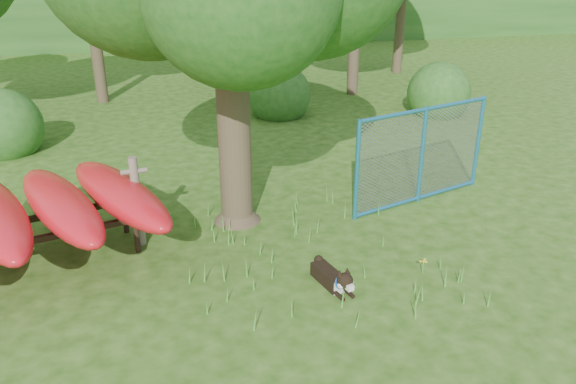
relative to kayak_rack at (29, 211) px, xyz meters
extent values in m
plane|color=#23480E|center=(3.56, -1.79, -0.87)|extent=(80.00, 80.00, 0.00)
cylinder|color=#3C3020|center=(3.18, 0.68, 1.27)|extent=(0.72, 0.72, 4.28)
cone|color=#3C3020|center=(3.18, 0.68, -0.65)|extent=(1.08, 1.08, 0.43)
cylinder|color=#3C3020|center=(3.65, 0.48, 1.87)|extent=(1.22, 0.23, 0.91)
cylinder|color=#3C3020|center=(2.85, 1.01, 2.22)|extent=(0.71, 0.89, 0.88)
cylinder|color=#645C4B|center=(1.53, 0.22, -0.13)|extent=(0.15, 0.15, 1.48)
cylinder|color=#645C4B|center=(1.53, 0.22, 0.39)|extent=(0.41, 0.12, 0.08)
cylinder|color=black|center=(1.47, -0.04, -0.59)|extent=(0.11, 0.11, 0.54)
cylinder|color=black|center=(1.29, 0.70, -0.59)|extent=(0.11, 0.11, 0.54)
cube|color=black|center=(0.09, -0.37, -0.30)|extent=(3.20, 0.85, 0.09)
cube|color=black|center=(-0.09, 0.37, -0.30)|extent=(3.20, 0.85, 0.09)
ellipsoid|color=red|center=(0.42, 0.10, 0.00)|extent=(1.91, 3.32, 0.52)
ellipsoid|color=red|center=(1.27, 0.31, 0.00)|extent=(2.01, 3.30, 0.52)
cube|color=black|center=(4.07, -1.66, -0.76)|extent=(0.36, 0.65, 0.21)
cube|color=white|center=(4.13, -1.92, -0.77)|extent=(0.22, 0.16, 0.19)
sphere|color=black|center=(4.17, -2.07, -0.60)|extent=(0.23, 0.23, 0.23)
cube|color=white|center=(4.19, -2.18, -0.64)|extent=(0.11, 0.14, 0.08)
sphere|color=white|center=(4.10, -2.11, -0.64)|extent=(0.11, 0.11, 0.11)
sphere|color=white|center=(4.24, -2.07, -0.64)|extent=(0.11, 0.11, 0.11)
cone|color=black|center=(4.10, -2.05, -0.48)|extent=(0.08, 0.10, 0.11)
cone|color=black|center=(4.22, -2.03, -0.48)|extent=(0.11, 0.12, 0.11)
cylinder|color=black|center=(4.08, -2.07, -0.82)|extent=(0.12, 0.27, 0.06)
cylinder|color=black|center=(4.24, -2.03, -0.82)|extent=(0.12, 0.27, 0.06)
sphere|color=black|center=(4.03, -1.33, -0.67)|extent=(0.14, 0.14, 0.14)
torus|color=#174FAD|center=(4.15, -2.01, -0.66)|extent=(0.23, 0.11, 0.22)
cylinder|color=teal|center=(5.19, 0.20, 0.04)|extent=(0.10, 0.10, 1.82)
cylinder|color=teal|center=(6.64, 0.65, 0.04)|extent=(0.10, 0.10, 1.82)
cylinder|color=teal|center=(8.09, 1.10, 0.04)|extent=(0.10, 0.10, 1.82)
cylinder|color=teal|center=(6.64, 0.65, 0.91)|extent=(2.92, 0.97, 0.07)
cylinder|color=teal|center=(6.64, 0.65, -0.82)|extent=(2.92, 0.97, 0.07)
plane|color=gray|center=(6.64, 0.65, 0.04)|extent=(2.90, 0.90, 3.04)
cylinder|color=#4C9831|center=(5.50, -1.77, -0.77)|extent=(0.02, 0.02, 0.20)
sphere|color=yellow|center=(5.50, -1.77, -0.67)|extent=(0.04, 0.04, 0.04)
sphere|color=yellow|center=(5.53, -1.74, -0.66)|extent=(0.04, 0.04, 0.04)
sphere|color=yellow|center=(5.46, -1.75, -0.68)|extent=(0.04, 0.04, 0.04)
sphere|color=yellow|center=(5.52, -1.80, -0.67)|extent=(0.04, 0.04, 0.04)
sphere|color=yellow|center=(5.48, -1.80, -0.66)|extent=(0.04, 0.04, 0.04)
cylinder|color=#3C3020|center=(0.56, 10.21, 1.76)|extent=(0.36, 0.36, 5.25)
cylinder|color=#3C3020|center=(5.06, 11.21, 1.06)|extent=(0.36, 0.36, 3.85)
cylinder|color=#3C3020|center=(8.56, 9.21, 1.51)|extent=(0.36, 0.36, 4.76)
cylinder|color=#3C3020|center=(11.56, 12.21, 1.58)|extent=(0.36, 0.36, 4.90)
sphere|color=#22541B|center=(-1.44, 5.71, -0.87)|extent=(1.80, 1.80, 1.80)
sphere|color=#22541B|center=(10.06, 6.21, -0.87)|extent=(1.80, 1.80, 1.80)
sphere|color=#22541B|center=(5.56, 7.21, -0.87)|extent=(1.80, 1.80, 1.80)
camera|label=1|loc=(1.77, -8.15, 3.47)|focal=35.00mm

